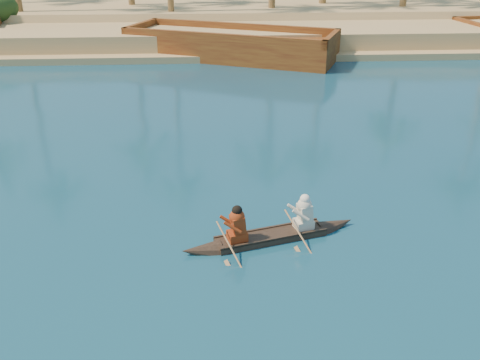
{
  "coord_description": "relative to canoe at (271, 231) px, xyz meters",
  "views": [
    {
      "loc": [
        -4.27,
        -7.25,
        6.65
      ],
      "look_at": [
        -3.55,
        4.79,
        0.99
      ],
      "focal_mm": 40.0,
      "sensor_mm": 36.0,
      "label": 1
    }
  ],
  "objects": [
    {
      "name": "barge_mid",
      "position": [
        -0.07,
        19.84,
        0.45
      ],
      "size": [
        12.3,
        8.17,
        1.95
      ],
      "rotation": [
        0.0,
        0.0,
        -0.4
      ],
      "color": "brown",
      "rests_on": "ground"
    },
    {
      "name": "shrub_cluster",
      "position": [
        2.89,
        27.96,
        0.97
      ],
      "size": [
        100.0,
        6.0,
        2.4
      ],
      "primitive_type": null,
      "color": "#1A3915",
      "rests_on": "ground"
    },
    {
      "name": "canoe",
      "position": [
        0.0,
        0.0,
        0.0
      ],
      "size": [
        4.34,
        1.75,
        1.2
      ],
      "rotation": [
        0.0,
        0.0,
        0.28
      ],
      "color": "#39291F",
      "rests_on": "ground"
    },
    {
      "name": "ground",
      "position": [
        2.89,
        -3.54,
        -0.23
      ],
      "size": [
        160.0,
        160.0,
        0.0
      ],
      "primitive_type": "plane",
      "color": "navy",
      "rests_on": "ground"
    }
  ]
}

